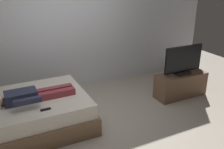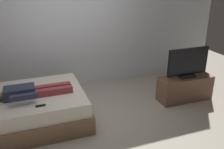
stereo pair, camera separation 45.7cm
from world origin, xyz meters
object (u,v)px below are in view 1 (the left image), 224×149
(tv_stand, at_px, (180,85))
(tv, at_px, (183,61))
(person, at_px, (30,96))
(remote, at_px, (46,109))
(bed, at_px, (30,114))

(tv_stand, height_order, tv, tv)
(person, bearing_deg, tv, -1.72)
(remote, bearing_deg, tv, 6.30)
(tv, bearing_deg, person, 178.28)
(person, distance_m, tv, 3.01)
(remote, xyz_separation_m, tv_stand, (2.85, 0.31, -0.30))
(tv_stand, bearing_deg, tv, 0.00)
(person, height_order, remote, person)
(bed, distance_m, tv, 3.08)
(person, bearing_deg, tv_stand, -1.72)
(person, xyz_separation_m, remote, (0.15, -0.40, -0.07))
(bed, height_order, remote, remote)
(bed, xyz_separation_m, remote, (0.18, -0.49, 0.29))
(remote, bearing_deg, bed, 110.14)
(tv, bearing_deg, remote, -173.70)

